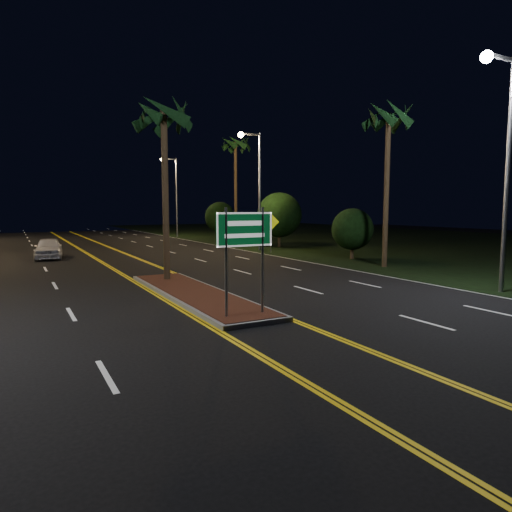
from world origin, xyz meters
TOP-DOWN VIEW (x-y plane):
  - ground at (0.00, 0.00)m, footprint 120.00×120.00m
  - grass_right at (30.00, 25.00)m, footprint 40.00×110.00m
  - median_island at (0.00, 7.00)m, footprint 2.25×10.25m
  - highway_sign at (0.00, 2.80)m, footprint 1.80×0.08m
  - streetlight_right_near at (10.61, 2.00)m, footprint 1.91×0.44m
  - streetlight_right_mid at (10.61, 22.00)m, footprint 1.91×0.44m
  - streetlight_right_far at (10.61, 42.00)m, footprint 1.91×0.44m
  - palm_median at (0.00, 10.50)m, footprint 2.40×2.40m
  - palm_right_near at (12.50, 10.00)m, footprint 2.40×2.40m
  - palm_right_far at (12.80, 30.00)m, footprint 2.40×2.40m
  - shrub_near at (13.50, 14.00)m, footprint 2.70×2.70m
  - shrub_mid at (14.00, 24.00)m, footprint 3.78×3.78m
  - shrub_far at (13.80, 36.00)m, footprint 3.24×3.24m
  - car_near at (-3.93, 23.71)m, footprint 2.58×5.01m
  - warning_sign at (10.98, 20.20)m, footprint 1.13×0.50m

SIDE VIEW (x-z plane):
  - ground at x=0.00m, z-range 0.00..0.00m
  - grass_right at x=30.00m, z-range 0.00..0.01m
  - median_island at x=0.00m, z-range 0.00..0.17m
  - car_near at x=-3.93m, z-range 0.00..1.60m
  - warning_sign at x=10.98m, z-range 0.47..3.37m
  - shrub_near at x=13.50m, z-range 0.30..3.60m
  - shrub_far at x=13.80m, z-range 0.36..4.32m
  - highway_sign at x=0.00m, z-range 0.80..4.00m
  - shrub_mid at x=14.00m, z-range 0.42..5.04m
  - streetlight_right_near at x=10.61m, z-range 1.16..10.16m
  - streetlight_right_mid at x=10.61m, z-range 1.16..10.16m
  - streetlight_right_far at x=10.61m, z-range 1.16..10.16m
  - palm_median at x=0.00m, z-range 3.13..11.43m
  - palm_right_near at x=12.50m, z-range 3.56..12.86m
  - palm_right_far at x=12.80m, z-range 3.99..14.29m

